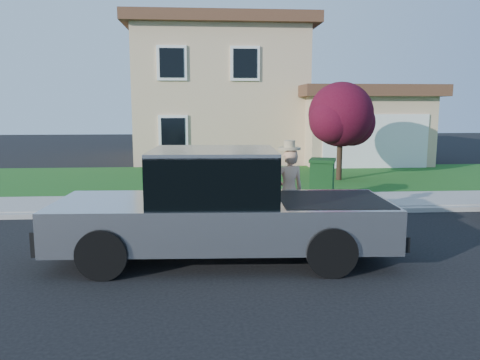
# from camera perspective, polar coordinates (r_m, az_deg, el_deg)

# --- Properties ---
(ground) EXTENTS (80.00, 80.00, 0.00)m
(ground) POSITION_cam_1_polar(r_m,az_deg,el_deg) (9.01, 0.99, -8.42)
(ground) COLOR black
(ground) RESTS_ON ground
(curb) EXTENTS (40.00, 0.20, 0.12)m
(curb) POSITION_cam_1_polar(r_m,az_deg,el_deg) (11.90, 4.51, -3.89)
(curb) COLOR gray
(curb) RESTS_ON ground
(sidewalk) EXTENTS (40.00, 2.00, 0.15)m
(sidewalk) POSITION_cam_1_polar(r_m,az_deg,el_deg) (12.96, 3.77, -2.76)
(sidewalk) COLOR gray
(sidewalk) RESTS_ON ground
(lawn) EXTENTS (40.00, 7.00, 0.10)m
(lawn) POSITION_cam_1_polar(r_m,az_deg,el_deg) (17.36, 1.70, 0.12)
(lawn) COLOR #124015
(lawn) RESTS_ON ground
(house) EXTENTS (14.00, 11.30, 6.85)m
(house) POSITION_cam_1_polar(r_m,az_deg,el_deg) (25.05, 0.55, 9.94)
(house) COLOR tan
(house) RESTS_ON ground
(pickup_truck) EXTENTS (6.05, 2.43, 1.96)m
(pickup_truck) POSITION_cam_1_polar(r_m,az_deg,el_deg) (8.25, -2.32, -3.49)
(pickup_truck) COLOR black
(pickup_truck) RESTS_ON ground
(woman) EXTENTS (0.73, 0.55, 1.99)m
(woman) POSITION_cam_1_polar(r_m,az_deg,el_deg) (10.07, 5.95, -1.13)
(woman) COLOR #DEA37A
(woman) RESTS_ON ground
(ornamental_tree) EXTENTS (2.53, 2.28, 3.48)m
(ornamental_tree) POSITION_cam_1_polar(r_m,az_deg,el_deg) (17.08, 12.29, 7.44)
(ornamental_tree) COLOR black
(ornamental_tree) RESTS_ON lawn
(trash_bin) EXTENTS (0.90, 0.97, 1.12)m
(trash_bin) POSITION_cam_1_polar(r_m,az_deg,el_deg) (13.23, 9.98, 0.18)
(trash_bin) COLOR #0E3612
(trash_bin) RESTS_ON sidewalk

